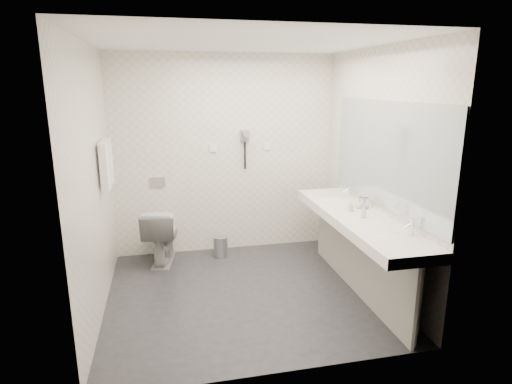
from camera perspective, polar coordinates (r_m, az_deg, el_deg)
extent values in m
plane|color=#28282C|center=(4.57, -1.47, -13.44)|extent=(2.80, 2.80, 0.00)
plane|color=white|center=(4.06, -1.71, 19.58)|extent=(2.80, 2.80, 0.00)
plane|color=silver|center=(5.40, -4.20, 4.92)|extent=(2.80, 0.00, 2.80)
plane|color=silver|center=(2.91, 3.26, -3.22)|extent=(2.80, 0.00, 2.80)
plane|color=silver|center=(4.12, -21.09, 1.05)|extent=(0.00, 2.60, 2.60)
plane|color=silver|center=(4.60, 15.81, 2.79)|extent=(0.00, 2.60, 2.60)
cube|color=white|center=(4.42, 13.47, -3.57)|extent=(0.55, 2.20, 0.10)
cube|color=#9B9B93|center=(4.58, 13.45, -8.62)|extent=(0.03, 2.15, 0.75)
cylinder|color=silver|center=(3.78, 20.87, -14.31)|extent=(0.06, 0.06, 0.75)
cylinder|color=silver|center=(5.48, 9.04, -4.54)|extent=(0.06, 0.06, 0.75)
cube|color=#B2BCC6|center=(4.39, 17.03, 4.82)|extent=(0.02, 2.20, 1.05)
ellipsoid|color=white|center=(3.87, 17.66, -5.90)|extent=(0.40, 0.31, 0.05)
ellipsoid|color=white|center=(4.98, 10.28, -0.97)|extent=(0.40, 0.31, 0.05)
cylinder|color=silver|center=(3.94, 20.23, -4.37)|extent=(0.04, 0.04, 0.15)
cylinder|color=silver|center=(5.03, 12.37, 0.15)|extent=(0.04, 0.04, 0.15)
imported|color=white|center=(4.48, 12.60, -1.90)|extent=(0.06, 0.06, 0.10)
imported|color=white|center=(4.61, 13.65, -1.60)|extent=(0.08, 0.08, 0.09)
imported|color=white|center=(4.30, 14.28, -2.47)|extent=(0.06, 0.06, 0.14)
cylinder|color=silver|center=(4.63, 14.59, -1.44)|extent=(0.06, 0.06, 0.11)
cylinder|color=silver|center=(4.69, 13.93, -1.29)|extent=(0.07, 0.07, 0.10)
imported|color=white|center=(5.31, -12.60, -5.63)|extent=(0.50, 0.75, 0.70)
cube|color=#B2B5BA|center=(5.39, -13.10, 1.31)|extent=(0.18, 0.02, 0.12)
cylinder|color=#B2B5BA|center=(5.42, -4.78, -7.40)|extent=(0.21, 0.21, 0.25)
cylinder|color=#B2B5BA|center=(5.37, -4.80, -6.09)|extent=(0.18, 0.18, 0.02)
cylinder|color=silver|center=(4.60, -19.84, 6.26)|extent=(0.02, 0.62, 0.02)
cube|color=white|center=(4.49, -19.69, 3.25)|extent=(0.07, 0.24, 0.48)
cube|color=white|center=(4.77, -19.30, 3.88)|extent=(0.07, 0.24, 0.48)
cube|color=gray|center=(5.38, -1.54, 7.60)|extent=(0.10, 0.04, 0.14)
cylinder|color=gray|center=(5.30, -1.40, 7.84)|extent=(0.08, 0.14, 0.08)
cylinder|color=black|center=(5.40, -1.49, 4.95)|extent=(0.02, 0.02, 0.35)
cube|color=white|center=(5.35, -5.80, 5.89)|extent=(0.09, 0.02, 0.09)
cube|color=white|center=(5.48, 1.54, 6.14)|extent=(0.09, 0.02, 0.09)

